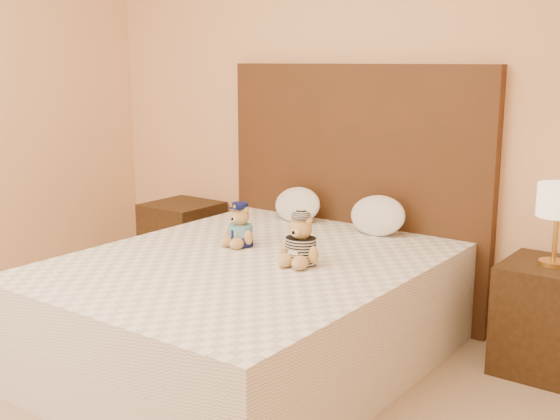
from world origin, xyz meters
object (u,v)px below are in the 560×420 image
object	(u,v)px
teddy_police	(240,225)
pillow_left	(297,203)
bed	(249,311)
nightstand_right	(549,318)
pillow_right	(378,214)
nightstand_left	(183,242)
teddy_prisoner	(301,240)
lamp	(558,204)

from	to	relation	value
teddy_police	pillow_left	distance (m)	0.67
bed	teddy_police	world-z (taller)	teddy_police
nightstand_right	pillow_left	world-z (taller)	pillow_left
pillow_right	teddy_police	bearing A→B (deg)	-124.98
nightstand_left	pillow_left	xyz separation A→B (m)	(0.96, 0.03, 0.39)
pillow_left	pillow_right	bearing A→B (deg)	0.00
nightstand_right	bed	bearing A→B (deg)	-147.38
bed	pillow_right	distance (m)	0.96
nightstand_right	teddy_prisoner	bearing A→B (deg)	-143.16
bed	teddy_prisoner	world-z (taller)	teddy_prisoner
bed	pillow_left	world-z (taller)	pillow_left
lamp	pillow_right	bearing A→B (deg)	178.25
nightstand_right	pillow_left	size ratio (longest dim) A/B	1.72
nightstand_right	teddy_police	bearing A→B (deg)	-156.45
nightstand_right	lamp	size ratio (longest dim) A/B	1.38
pillow_left	pillow_right	xyz separation A→B (m)	(0.56, 0.00, 0.01)
nightstand_left	teddy_prisoner	bearing A→B (deg)	-25.79
bed	nightstand_right	size ratio (longest dim) A/B	3.64
lamp	teddy_prisoner	size ratio (longest dim) A/B	1.60
teddy_police	pillow_left	size ratio (longest dim) A/B	0.72
pillow_right	nightstand_right	bearing A→B (deg)	-1.75
lamp	teddy_police	size ratio (longest dim) A/B	1.73
pillow_left	pillow_right	world-z (taller)	pillow_right
nightstand_right	pillow_right	bearing A→B (deg)	178.25
bed	pillow_right	world-z (taller)	pillow_right
nightstand_left	teddy_police	world-z (taller)	teddy_police
nightstand_right	pillow_left	bearing A→B (deg)	178.88
pillow_left	bed	bearing A→B (deg)	-70.70
nightstand_right	lamp	bearing A→B (deg)	180.00
bed	nightstand_right	xyz separation A→B (m)	(1.25, 0.80, -0.00)
teddy_prisoner	pillow_right	size ratio (longest dim) A/B	0.74
nightstand_left	nightstand_right	bearing A→B (deg)	0.00
lamp	pillow_left	xyz separation A→B (m)	(-1.54, 0.03, -0.19)
bed	lamp	world-z (taller)	lamp
nightstand_right	teddy_prisoner	world-z (taller)	teddy_prisoner
nightstand_left	lamp	distance (m)	2.56
bed	teddy_prisoner	size ratio (longest dim) A/B	7.98
teddy_police	pillow_left	world-z (taller)	teddy_police
lamp	pillow_left	distance (m)	1.55
nightstand_right	pillow_right	size ratio (longest dim) A/B	1.62
teddy_prisoner	pillow_left	xyz separation A→B (m)	(-0.56, 0.76, -0.01)
nightstand_left	teddy_prisoner	distance (m)	1.73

